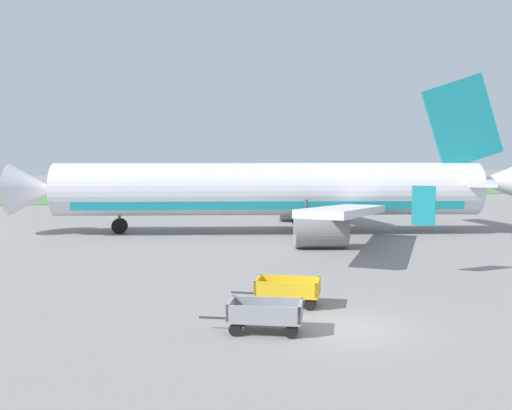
% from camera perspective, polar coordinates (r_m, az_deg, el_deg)
% --- Properties ---
extents(ground_plane, '(220.00, 220.00, 0.00)m').
position_cam_1_polar(ground_plane, '(22.92, 8.20, -10.85)').
color(ground_plane, gray).
extents(grass_strip, '(220.00, 28.00, 0.06)m').
position_cam_1_polar(grass_strip, '(83.71, -9.13, 1.15)').
color(grass_strip, '#518442').
rests_on(grass_strip, ground).
extents(airplane, '(37.31, 30.20, 11.34)m').
position_cam_1_polar(airplane, '(45.45, 2.35, 1.31)').
color(airplane, silver).
rests_on(airplane, ground).
extents(baggage_cart_nearest, '(3.56, 2.27, 1.07)m').
position_cam_1_polar(baggage_cart_nearest, '(22.14, 0.79, -9.77)').
color(baggage_cart_nearest, gray).
rests_on(baggage_cart_nearest, ground).
extents(baggage_cart_second_in_row, '(3.52, 2.35, 1.07)m').
position_cam_1_polar(baggage_cart_second_in_row, '(25.65, 2.80, -7.63)').
color(baggage_cart_second_in_row, gold).
rests_on(baggage_cart_second_in_row, ground).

